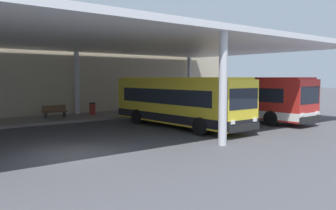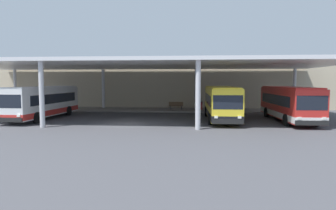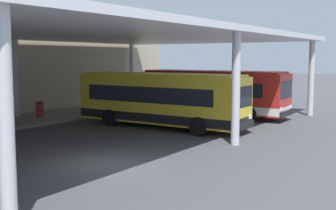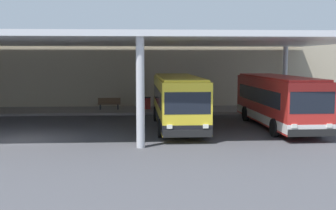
% 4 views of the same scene
% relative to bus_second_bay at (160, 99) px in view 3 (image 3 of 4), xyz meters
% --- Properties ---
extents(ground_plane, '(200.00, 200.00, 0.00)m').
position_rel_bus_second_bay_xyz_m(ground_plane, '(-8.43, -3.35, -1.66)').
color(ground_plane, '#47474C').
extents(canopy_shelter, '(40.00, 17.00, 5.55)m').
position_rel_bus_second_bay_xyz_m(canopy_shelter, '(-8.43, 2.15, 3.66)').
color(canopy_shelter, silver).
rests_on(canopy_shelter, ground).
extents(bus_second_bay, '(2.80, 10.55, 3.17)m').
position_rel_bus_second_bay_xyz_m(bus_second_bay, '(0.00, 0.00, 0.00)').
color(bus_second_bay, yellow).
rests_on(bus_second_bay, ground).
extents(bus_middle_bay, '(2.86, 10.57, 3.17)m').
position_rel_bus_second_bay_xyz_m(bus_middle_bay, '(6.16, -0.17, 0.00)').
color(bus_middle_bay, red).
rests_on(bus_middle_bay, ground).
extents(bench_waiting, '(1.80, 0.45, 0.92)m').
position_rel_bus_second_bay_xyz_m(bench_waiting, '(-4.80, 8.47, -0.99)').
color(bench_waiting, brown).
rests_on(bench_waiting, platform_kerb).
extents(trash_bin, '(0.52, 0.52, 0.98)m').
position_rel_bus_second_bay_xyz_m(trash_bin, '(-1.73, 8.53, -0.98)').
color(trash_bin, maroon).
rests_on(trash_bin, platform_kerb).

